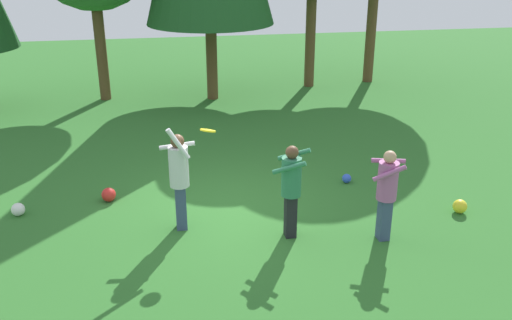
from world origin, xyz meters
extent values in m
plane|color=#2D6B28|center=(0.00, 0.00, 0.00)|extent=(40.00, 40.00, 0.00)
cube|color=#38476B|center=(-0.94, -0.60, 0.42)|extent=(0.19, 0.22, 0.83)
cylinder|color=silver|center=(-0.94, -0.60, 1.19)|extent=(0.34, 0.34, 0.72)
sphere|color=brown|center=(-0.94, -0.60, 1.66)|extent=(0.24, 0.24, 0.24)
cylinder|color=silver|center=(-0.94, -0.40, 1.51)|extent=(0.62, 0.09, 0.13)
cylinder|color=silver|center=(-0.94, -0.80, 1.68)|extent=(0.38, 0.09, 0.57)
cube|color=black|center=(0.91, -1.21, 0.39)|extent=(0.19, 0.22, 0.78)
cylinder|color=#2D7551|center=(0.91, -1.21, 1.13)|extent=(0.34, 0.34, 0.68)
sphere|color=brown|center=(0.91, -1.21, 1.57)|extent=(0.22, 0.22, 0.22)
cylinder|color=#2D7551|center=(0.83, -1.39, 1.37)|extent=(0.55, 0.31, 0.29)
cylinder|color=#2D7551|center=(0.99, -1.03, 1.45)|extent=(0.55, 0.31, 0.28)
cube|color=#38476B|center=(2.47, -1.59, 0.38)|extent=(0.19, 0.22, 0.76)
cylinder|color=#A85693|center=(2.47, -1.59, 1.09)|extent=(0.34, 0.34, 0.66)
sphere|color=tan|center=(2.47, -1.59, 1.52)|extent=(0.22, 0.22, 0.22)
cylinder|color=#A85693|center=(2.40, -1.78, 1.31)|extent=(0.53, 0.25, 0.33)
cylinder|color=#A85693|center=(2.53, -1.40, 1.37)|extent=(0.56, 0.26, 0.10)
cylinder|color=yellow|center=(-0.42, -0.60, 1.82)|extent=(0.38, 0.38, 0.10)
sphere|color=red|center=(-2.30, 0.75, 0.14)|extent=(0.28, 0.28, 0.28)
sphere|color=white|center=(-3.94, 0.42, 0.12)|extent=(0.25, 0.25, 0.25)
sphere|color=blue|center=(2.62, 0.78, 0.10)|extent=(0.20, 0.20, 0.20)
sphere|color=yellow|center=(4.28, -0.92, 0.13)|extent=(0.27, 0.27, 0.27)
cylinder|color=brown|center=(3.98, 8.96, 1.89)|extent=(0.34, 0.34, 3.78)
cylinder|color=brown|center=(6.25, 9.24, 2.16)|extent=(0.35, 0.35, 4.32)
cylinder|color=brown|center=(-2.91, 8.44, 1.77)|extent=(0.34, 0.34, 3.54)
cylinder|color=brown|center=(0.50, 7.92, 2.17)|extent=(0.35, 0.35, 4.33)
camera|label=1|loc=(-1.17, -9.55, 4.88)|focal=39.10mm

